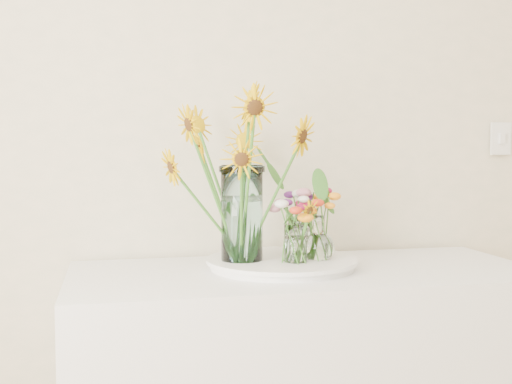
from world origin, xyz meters
TOP-DOWN VIEW (x-y plane):
  - tray at (-0.26, 1.96)m, footprint 0.44×0.44m
  - mason_jar at (-0.39, 1.96)m, footprint 0.13×0.13m
  - sunflower_bouquet at (-0.39, 1.96)m, footprint 0.82×0.82m
  - small_vase_a at (-0.24, 1.90)m, footprint 0.07×0.07m
  - wildflower_posy_a at (-0.24, 1.90)m, footprint 0.19×0.19m
  - small_vase_b at (-0.16, 1.93)m, footprint 0.13×0.13m
  - wildflower_posy_b at (-0.16, 1.93)m, footprint 0.19×0.19m
  - small_vase_c at (-0.19, 2.04)m, footprint 0.09×0.09m
  - wildflower_posy_c at (-0.19, 2.04)m, footprint 0.20×0.20m

SIDE VIEW (x-z plane):
  - tray at x=-0.26m, z-range 0.90..0.92m
  - small_vase_a at x=-0.24m, z-range 0.93..1.04m
  - small_vase_c at x=-0.19m, z-range 0.93..1.05m
  - small_vase_b at x=-0.16m, z-range 0.93..1.06m
  - wildflower_posy_a at x=-0.24m, z-range 0.93..1.13m
  - wildflower_posy_c at x=-0.19m, z-range 0.93..1.14m
  - wildflower_posy_b at x=-0.16m, z-range 0.93..1.15m
  - mason_jar at x=-0.39m, z-range 0.93..1.22m
  - sunflower_bouquet at x=-0.39m, z-range 0.93..1.45m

